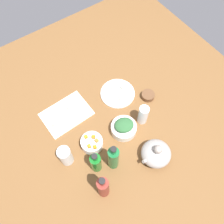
# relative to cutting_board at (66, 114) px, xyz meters

# --- Properties ---
(tabletop) EXTENTS (1.90, 1.90, 0.03)m
(tabletop) POSITION_rel_cutting_board_xyz_m (-0.23, 0.17, -0.02)
(tabletop) COLOR brown
(tabletop) RESTS_ON ground
(cutting_board) EXTENTS (0.30, 0.22, 0.01)m
(cutting_board) POSITION_rel_cutting_board_xyz_m (0.00, 0.00, 0.00)
(cutting_board) COLOR silver
(cutting_board) RESTS_ON tabletop
(plate_tofu) EXTENTS (0.23, 0.23, 0.01)m
(plate_tofu) POSITION_rel_cutting_board_xyz_m (-0.35, 0.06, 0.00)
(plate_tofu) COLOR white
(plate_tofu) RESTS_ON tabletop
(bowl_greens) EXTENTS (0.15, 0.15, 0.06)m
(bowl_greens) POSITION_rel_cutting_board_xyz_m (-0.23, 0.30, 0.02)
(bowl_greens) COLOR white
(bowl_greens) RESTS_ON tabletop
(bowl_carrots) EXTENTS (0.13, 0.13, 0.06)m
(bowl_carrots) POSITION_rel_cutting_board_xyz_m (-0.02, 0.27, 0.03)
(bowl_carrots) COLOR white
(bowl_carrots) RESTS_ON tabletop
(bowl_small_side) EXTENTS (0.09, 0.09, 0.03)m
(bowl_small_side) POSITION_rel_cutting_board_xyz_m (-0.50, 0.19, 0.01)
(bowl_small_side) COLOR brown
(bowl_small_side) RESTS_ON tabletop
(teapot) EXTENTS (0.18, 0.17, 0.14)m
(teapot) POSITION_rel_cutting_board_xyz_m (-0.28, 0.53, 0.05)
(teapot) COLOR #9E9792
(teapot) RESTS_ON tabletop
(bottle_0) EXTENTS (0.06, 0.06, 0.28)m
(bottle_0) POSITION_rel_cutting_board_xyz_m (0.07, 0.52, 0.11)
(bottle_0) COLOR maroon
(bottle_0) RESTS_ON tabletop
(bottle_1) EXTENTS (0.06, 0.06, 0.26)m
(bottle_1) POSITION_rel_cutting_board_xyz_m (-0.06, 0.43, 0.10)
(bottle_1) COLOR #176531
(bottle_1) RESTS_ON tabletop
(bottle_2) EXTENTS (0.06, 0.06, 0.20)m
(bottle_2) POSITION_rel_cutting_board_xyz_m (0.03, 0.39, 0.08)
(bottle_2) COLOR #14681F
(bottle_2) RESTS_ON tabletop
(drinking_glass_0) EXTENTS (0.07, 0.07, 0.14)m
(drinking_glass_0) POSITION_rel_cutting_board_xyz_m (0.14, 0.26, 0.07)
(drinking_glass_0) COLOR white
(drinking_glass_0) RESTS_ON tabletop
(drinking_glass_1) EXTENTS (0.06, 0.06, 0.15)m
(drinking_glass_1) POSITION_rel_cutting_board_xyz_m (-0.37, 0.30, 0.07)
(drinking_glass_1) COLOR white
(drinking_glass_1) RESTS_ON tabletop
(carrot_cube_0) EXTENTS (0.03, 0.03, 0.02)m
(carrot_cube_0) POSITION_rel_cutting_board_xyz_m (-0.04, 0.25, 0.07)
(carrot_cube_0) COLOR orange
(carrot_cube_0) RESTS_ON bowl_carrots
(carrot_cube_1) EXTENTS (0.02, 0.02, 0.02)m
(carrot_cube_1) POSITION_rel_cutting_board_xyz_m (-0.01, 0.23, 0.07)
(carrot_cube_1) COLOR orange
(carrot_cube_1) RESTS_ON bowl_carrots
(carrot_cube_2) EXTENTS (0.02, 0.02, 0.02)m
(carrot_cube_2) POSITION_rel_cutting_board_xyz_m (-0.05, 0.28, 0.07)
(carrot_cube_2) COLOR orange
(carrot_cube_2) RESTS_ON bowl_carrots
(carrot_cube_3) EXTENTS (0.02, 0.02, 0.02)m
(carrot_cube_3) POSITION_rel_cutting_board_xyz_m (0.00, 0.29, 0.07)
(carrot_cube_3) COLOR orange
(carrot_cube_3) RESTS_ON bowl_carrots
(carrot_cube_4) EXTENTS (0.02, 0.02, 0.02)m
(carrot_cube_4) POSITION_rel_cutting_board_xyz_m (-0.02, 0.31, 0.07)
(carrot_cube_4) COLOR orange
(carrot_cube_4) RESTS_ON bowl_carrots
(chopped_greens_mound) EXTENTS (0.14, 0.13, 0.04)m
(chopped_greens_mound) POSITION_rel_cutting_board_xyz_m (-0.23, 0.30, 0.07)
(chopped_greens_mound) COLOR #2E6034
(chopped_greens_mound) RESTS_ON bowl_greens
(tofu_cube_0) EXTENTS (0.03, 0.03, 0.02)m
(tofu_cube_0) POSITION_rel_cutting_board_xyz_m (-0.36, 0.07, 0.02)
(tofu_cube_0) COLOR white
(tofu_cube_0) RESTS_ON plate_tofu
(tofu_cube_1) EXTENTS (0.03, 0.03, 0.02)m
(tofu_cube_1) POSITION_rel_cutting_board_xyz_m (-0.33, 0.05, 0.02)
(tofu_cube_1) COLOR white
(tofu_cube_1) RESTS_ON plate_tofu
(tofu_cube_2) EXTENTS (0.03, 0.03, 0.02)m
(tofu_cube_2) POSITION_rel_cutting_board_xyz_m (-0.34, 0.11, 0.02)
(tofu_cube_2) COLOR #E6F6CE
(tofu_cube_2) RESTS_ON plate_tofu
(tofu_cube_3) EXTENTS (0.02, 0.02, 0.02)m
(tofu_cube_3) POSITION_rel_cutting_board_xyz_m (-0.40, 0.05, 0.02)
(tofu_cube_3) COLOR silver
(tofu_cube_3) RESTS_ON plate_tofu
(tofu_cube_4) EXTENTS (0.03, 0.03, 0.02)m
(tofu_cube_4) POSITION_rel_cutting_board_xyz_m (-0.31, 0.09, 0.02)
(tofu_cube_4) COLOR white
(tofu_cube_4) RESTS_ON plate_tofu
(tofu_cube_5) EXTENTS (0.03, 0.03, 0.02)m
(tofu_cube_5) POSITION_rel_cutting_board_xyz_m (-0.35, 0.02, 0.02)
(tofu_cube_5) COLOR #F4E0D1
(tofu_cube_5) RESTS_ON plate_tofu
(dumpling_0) EXTENTS (0.07, 0.07, 0.03)m
(dumpling_0) POSITION_rel_cutting_board_xyz_m (-0.03, -0.01, 0.02)
(dumpling_0) COLOR beige
(dumpling_0) RESTS_ON cutting_board
(dumpling_1) EXTENTS (0.06, 0.06, 0.02)m
(dumpling_1) POSITION_rel_cutting_board_xyz_m (0.06, -0.02, 0.02)
(dumpling_1) COLOR beige
(dumpling_1) RESTS_ON cutting_board
(dumpling_2) EXTENTS (0.06, 0.06, 0.03)m
(dumpling_2) POSITION_rel_cutting_board_xyz_m (-0.04, 0.06, 0.02)
(dumpling_2) COLOR beige
(dumpling_2) RESTS_ON cutting_board
(dumpling_3) EXTENTS (0.06, 0.06, 0.02)m
(dumpling_3) POSITION_rel_cutting_board_xyz_m (0.04, 0.03, 0.02)
(dumpling_3) COLOR beige
(dumpling_3) RESTS_ON cutting_board
(dumpling_4) EXTENTS (0.06, 0.06, 0.02)m
(dumpling_4) POSITION_rel_cutting_board_xyz_m (0.10, 0.04, 0.02)
(dumpling_4) COLOR beige
(dumpling_4) RESTS_ON cutting_board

